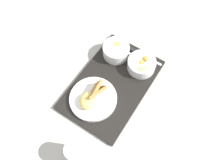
% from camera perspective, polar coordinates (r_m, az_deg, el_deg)
% --- Properties ---
extents(ground_plane, '(4.00, 4.00, 0.00)m').
position_cam_1_polar(ground_plane, '(1.00, 0.00, -1.23)').
color(ground_plane, '#ADA89E').
extents(serving_tray, '(0.43, 0.28, 0.02)m').
position_cam_1_polar(serving_tray, '(0.99, 0.00, -1.02)').
color(serving_tray, black).
rests_on(serving_tray, ground_plane).
extents(bowl_salad, '(0.12, 0.12, 0.06)m').
position_cam_1_polar(bowl_salad, '(1.00, 7.10, 3.79)').
color(bowl_salad, white).
rests_on(bowl_salad, serving_tray).
extents(bowl_soup, '(0.12, 0.12, 0.06)m').
position_cam_1_polar(bowl_soup, '(1.03, 0.99, 7.22)').
color(bowl_soup, white).
rests_on(bowl_soup, serving_tray).
extents(plate_main, '(0.19, 0.19, 0.08)m').
position_cam_1_polar(plate_main, '(0.94, -4.69, -4.33)').
color(plate_main, white).
rests_on(plate_main, serving_tray).
extents(knife, '(0.02, 0.19, 0.02)m').
position_cam_1_polar(knife, '(1.06, 5.28, 7.03)').
color(knife, silver).
rests_on(knife, serving_tray).
extents(spoon, '(0.04, 0.14, 0.01)m').
position_cam_1_polar(spoon, '(1.05, 5.50, 5.61)').
color(spoon, silver).
rests_on(spoon, serving_tray).
extents(glass_water, '(0.07, 0.07, 0.12)m').
position_cam_1_polar(glass_water, '(0.87, -8.52, -17.04)').
color(glass_water, silver).
rests_on(glass_water, ground_plane).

